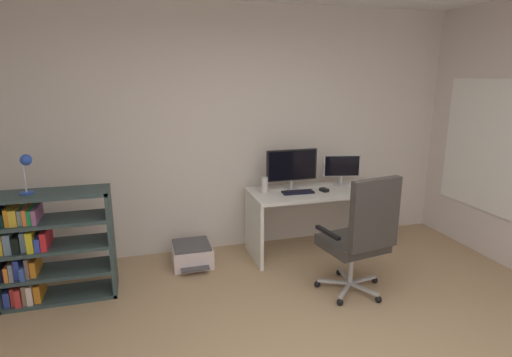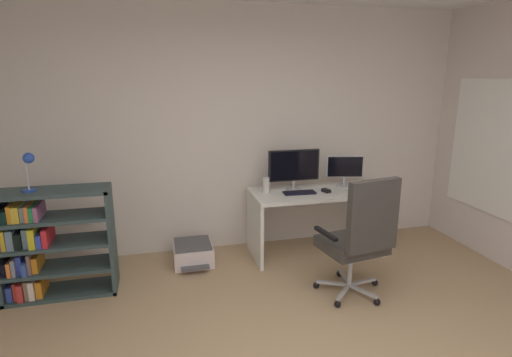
{
  "view_description": "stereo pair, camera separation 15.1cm",
  "coord_description": "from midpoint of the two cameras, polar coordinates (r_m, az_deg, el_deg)",
  "views": [
    {
      "loc": [
        -1.01,
        -1.81,
        1.95
      ],
      "look_at": [
        0.05,
        1.87,
        0.98
      ],
      "focal_mm": 28.66,
      "sensor_mm": 36.0,
      "label": 1
    },
    {
      "loc": [
        -0.86,
        -1.85,
        1.95
      ],
      "look_at": [
        0.05,
        1.87,
        0.98
      ],
      "focal_mm": 28.66,
      "sensor_mm": 36.0,
      "label": 2
    }
  ],
  "objects": [
    {
      "name": "window_pane",
      "position": [
        4.93,
        32.3,
        3.37
      ],
      "size": [
        0.01,
        1.42,
        1.34
      ],
      "primitive_type": "cube",
      "color": "white"
    },
    {
      "name": "monitor_secondary",
      "position": [
        4.73,
        13.17,
        1.38
      ],
      "size": [
        0.42,
        0.18,
        0.35
      ],
      "color": "#B2B5B7",
      "rests_on": "desk"
    },
    {
      "name": "bookshelf",
      "position": [
        4.1,
        -26.44,
        -8.27
      ],
      "size": [
        0.96,
        0.36,
        0.99
      ],
      "color": "#314444",
      "rests_on": "ground"
    },
    {
      "name": "computer_mouse",
      "position": [
        4.5,
        10.7,
        -1.68
      ],
      "size": [
        0.09,
        0.11,
        0.03
      ],
      "primitive_type": "cube",
      "rotation": [
        0.0,
        0.0,
        0.3
      ],
      "color": "black",
      "rests_on": "desk"
    },
    {
      "name": "window_frame",
      "position": [
        4.93,
        32.25,
        3.37
      ],
      "size": [
        0.02,
        1.5,
        1.42
      ],
      "primitive_type": "cube",
      "color": "white"
    },
    {
      "name": "keyboard",
      "position": [
        4.4,
        7.06,
        -1.98
      ],
      "size": [
        0.35,
        0.15,
        0.02
      ],
      "primitive_type": "cube",
      "rotation": [
        0.0,
        0.0,
        -0.05
      ],
      "color": "black",
      "rests_on": "desk"
    },
    {
      "name": "monitor_main",
      "position": [
        4.49,
        6.27,
        1.65
      ],
      "size": [
        0.58,
        0.18,
        0.45
      ],
      "color": "#B2B5B7",
      "rests_on": "desk"
    },
    {
      "name": "desk",
      "position": [
        4.59,
        9.32,
        -4.02
      ],
      "size": [
        1.43,
        0.65,
        0.72
      ],
      "color": "white",
      "rests_on": "ground"
    },
    {
      "name": "desktop_speaker",
      "position": [
        4.38,
        2.4,
        -0.94
      ],
      "size": [
        0.07,
        0.07,
        0.17
      ],
      "primitive_type": "cylinder",
      "color": "silver",
      "rests_on": "desk"
    },
    {
      "name": "desk_lamp",
      "position": [
        3.91,
        -28.19,
        1.66
      ],
      "size": [
        0.13,
        0.11,
        0.34
      ],
      "color": "#254AB5",
      "rests_on": "bookshelf"
    },
    {
      "name": "wall_back",
      "position": [
        4.61,
        -1.89,
        6.7
      ],
      "size": [
        5.2,
        0.1,
        2.7
      ],
      "primitive_type": "cube",
      "color": "silver",
      "rests_on": "ground"
    },
    {
      "name": "office_chair",
      "position": [
        3.71,
        15.47,
        -7.65
      ],
      "size": [
        0.65,
        0.66,
        1.14
      ],
      "color": "#B7BABC",
      "rests_on": "ground"
    },
    {
      "name": "printer",
      "position": [
        4.47,
        -7.81,
        -10.28
      ],
      "size": [
        0.41,
        0.5,
        0.23
      ],
      "color": "silver",
      "rests_on": "ground"
    }
  ]
}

